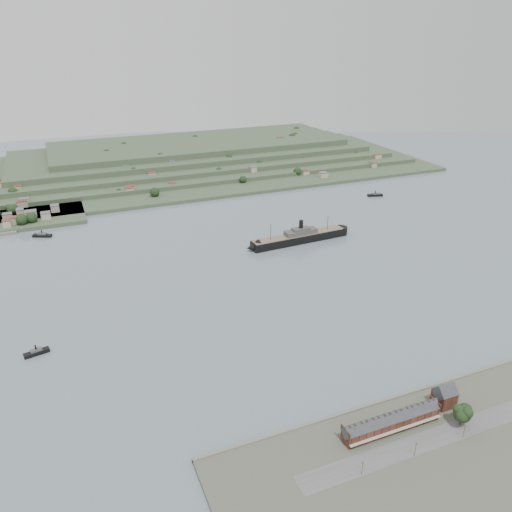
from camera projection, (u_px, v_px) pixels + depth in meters
name	position (u px, v px, depth m)	size (l,w,h in m)	color
ground	(274.00, 286.00, 402.04)	(1400.00, 1400.00, 0.00)	slate
near_shore	(430.00, 450.00, 244.73)	(220.00, 80.00, 2.60)	#4C5142
terrace_row	(391.00, 421.00, 254.56)	(55.60, 9.80, 11.07)	#3F2316
gabled_building	(444.00, 396.00, 270.40)	(10.40, 10.18, 14.09)	#3F2316
far_peninsula	(182.00, 160.00, 737.02)	(760.00, 309.00, 30.00)	#364931
steamship	(296.00, 238.00, 481.72)	(111.38, 18.81, 26.71)	black
tugboat	(37.00, 352.00, 317.54)	(16.04, 7.20, 6.98)	black
ferry_west	(42.00, 235.00, 496.61)	(19.03, 12.35, 6.96)	black
ferry_east	(375.00, 195.00, 616.66)	(19.44, 10.30, 7.02)	black
fig_tree	(464.00, 413.00, 255.83)	(11.31, 9.80, 12.62)	#44331F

